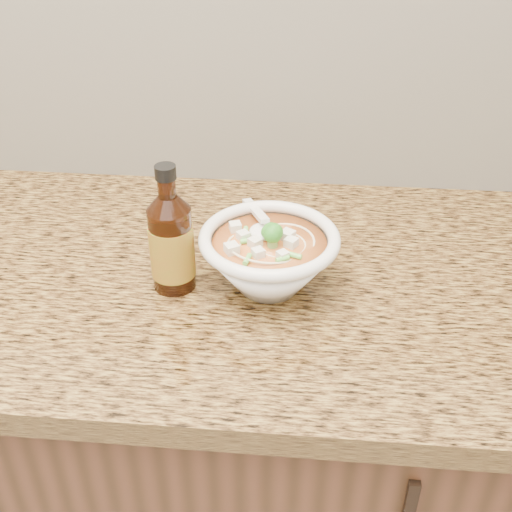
{
  "coord_description": "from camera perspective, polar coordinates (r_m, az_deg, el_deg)",
  "views": [
    {
      "loc": [
        0.35,
        0.83,
        1.5
      ],
      "look_at": [
        0.27,
        1.63,
        0.95
      ],
      "focal_mm": 45.0,
      "sensor_mm": 36.0,
      "label": 1
    }
  ],
  "objects": [
    {
      "name": "counter_slab",
      "position": [
        1.11,
        -14.08,
        -1.1
      ],
      "size": [
        4.0,
        0.68,
        0.04
      ],
      "primitive_type": "cube",
      "color": "olive",
      "rests_on": "cabinet"
    },
    {
      "name": "soup_bowl",
      "position": [
        0.97,
        1.16,
        -0.29
      ],
      "size": [
        0.21,
        0.24,
        0.12
      ],
      "rotation": [
        0.0,
        0.0,
        -0.08
      ],
      "color": "white",
      "rests_on": "counter_slab"
    },
    {
      "name": "hot_sauce_bottle",
      "position": [
        0.97,
        -7.52,
        1.13
      ],
      "size": [
        0.07,
        0.07,
        0.21
      ],
      "rotation": [
        0.0,
        0.0,
        -0.07
      ],
      "color": "#361507",
      "rests_on": "counter_slab"
    },
    {
      "name": "cabinet",
      "position": [
        1.41,
        -11.49,
        -16.29
      ],
      "size": [
        4.0,
        0.65,
        0.86
      ],
      "primitive_type": "cube",
      "color": "black",
      "rests_on": "ground"
    }
  ]
}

